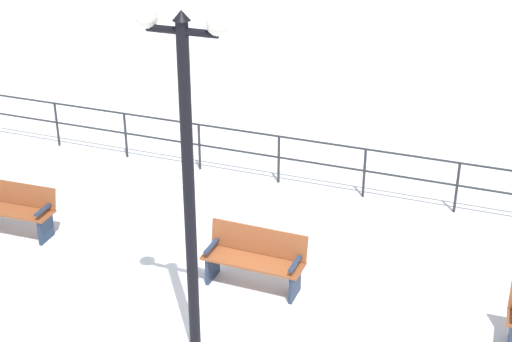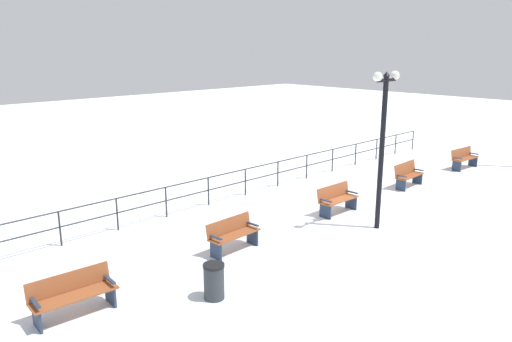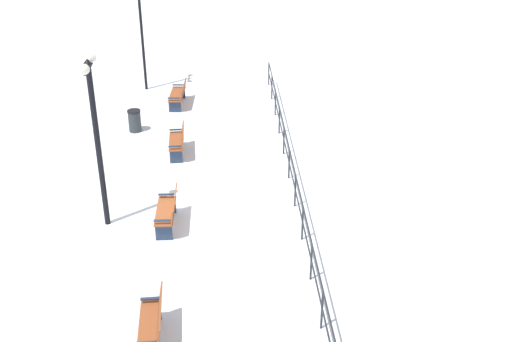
{
  "view_description": "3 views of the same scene",
  "coord_description": "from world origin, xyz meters",
  "px_view_note": "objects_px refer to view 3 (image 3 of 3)",
  "views": [
    {
      "loc": [
        8.86,
        3.5,
        6.54
      ],
      "look_at": [
        -2.17,
        -0.75,
        0.93
      ],
      "focal_mm": 52.54,
      "sensor_mm": 36.0,
      "label": 1
    },
    {
      "loc": [
        9.08,
        -12.43,
        5.31
      ],
      "look_at": [
        -2.8,
        -1.14,
        1.13
      ],
      "focal_mm": 34.53,
      "sensor_mm": 36.0,
      "label": 2
    },
    {
      "loc": [
        -1.72,
        14.53,
        9.15
      ],
      "look_at": [
        -2.55,
        -0.54,
        1.32
      ],
      "focal_mm": 44.28,
      "sensor_mm": 36.0,
      "label": 3
    }
  ],
  "objects_px": {
    "bench_second": "(178,141)",
    "bench_fourth": "(153,323)",
    "bench_nearest": "(179,94)",
    "lamppost_middle": "(95,122)",
    "lamppost_near": "(140,12)",
    "trash_bin": "(135,121)",
    "bench_third": "(168,210)"
  },
  "relations": [
    {
      "from": "bench_nearest",
      "to": "bench_third",
      "type": "distance_m",
      "value": 8.92
    },
    {
      "from": "bench_fourth",
      "to": "lamppost_near",
      "type": "relative_size",
      "value": 0.32
    },
    {
      "from": "bench_second",
      "to": "lamppost_near",
      "type": "distance_m",
      "value": 7.13
    },
    {
      "from": "bench_third",
      "to": "lamppost_middle",
      "type": "distance_m",
      "value": 3.03
    },
    {
      "from": "lamppost_near",
      "to": "trash_bin",
      "type": "bearing_deg",
      "value": 90.55
    },
    {
      "from": "bench_fourth",
      "to": "lamppost_middle",
      "type": "relative_size",
      "value": 0.34
    },
    {
      "from": "bench_nearest",
      "to": "trash_bin",
      "type": "height_order",
      "value": "bench_nearest"
    },
    {
      "from": "bench_fourth",
      "to": "lamppost_middle",
      "type": "bearing_deg",
      "value": -72.86
    },
    {
      "from": "bench_nearest",
      "to": "trash_bin",
      "type": "distance_m",
      "value": 2.87
    },
    {
      "from": "bench_nearest",
      "to": "bench_second",
      "type": "bearing_deg",
      "value": 96.18
    },
    {
      "from": "bench_fourth",
      "to": "lamppost_near",
      "type": "xyz_separation_m",
      "value": [
        1.68,
        -15.28,
        2.72
      ]
    },
    {
      "from": "bench_third",
      "to": "lamppost_near",
      "type": "bearing_deg",
      "value": -80.71
    },
    {
      "from": "bench_fourth",
      "to": "bench_second",
      "type": "bearing_deg",
      "value": -92.76
    },
    {
      "from": "bench_nearest",
      "to": "lamppost_middle",
      "type": "xyz_separation_m",
      "value": [
        1.48,
        8.7,
        2.53
      ]
    },
    {
      "from": "bench_third",
      "to": "trash_bin",
      "type": "xyz_separation_m",
      "value": [
        1.64,
        -6.44,
        -0.08
      ]
    },
    {
      "from": "bench_third",
      "to": "lamppost_near",
      "type": "relative_size",
      "value": 0.32
    },
    {
      "from": "bench_fourth",
      "to": "bench_nearest",
      "type": "bearing_deg",
      "value": -91.79
    },
    {
      "from": "bench_second",
      "to": "bench_fourth",
      "type": "height_order",
      "value": "bench_fourth"
    },
    {
      "from": "lamppost_near",
      "to": "bench_fourth",
      "type": "bearing_deg",
      "value": 96.28
    },
    {
      "from": "bench_second",
      "to": "bench_fourth",
      "type": "xyz_separation_m",
      "value": [
        0.02,
        8.92,
        0.02
      ]
    },
    {
      "from": "lamppost_near",
      "to": "bench_second",
      "type": "bearing_deg",
      "value": 104.95
    },
    {
      "from": "lamppost_near",
      "to": "trash_bin",
      "type": "xyz_separation_m",
      "value": [
        -0.04,
        4.39,
        -2.81
      ]
    },
    {
      "from": "bench_third",
      "to": "trash_bin",
      "type": "bearing_deg",
      "value": -75.26
    },
    {
      "from": "bench_fourth",
      "to": "lamppost_middle",
      "type": "height_order",
      "value": "lamppost_middle"
    },
    {
      "from": "bench_second",
      "to": "trash_bin",
      "type": "xyz_separation_m",
      "value": [
        1.66,
        -1.97,
        -0.07
      ]
    },
    {
      "from": "bench_nearest",
      "to": "bench_third",
      "type": "bearing_deg",
      "value": 94.66
    },
    {
      "from": "lamppost_middle",
      "to": "trash_bin",
      "type": "xyz_separation_m",
      "value": [
        -0.04,
        -6.22,
        -2.59
      ]
    },
    {
      "from": "bench_second",
      "to": "trash_bin",
      "type": "distance_m",
      "value": 2.58
    },
    {
      "from": "lamppost_middle",
      "to": "bench_second",
      "type": "bearing_deg",
      "value": -111.81
    },
    {
      "from": "trash_bin",
      "to": "bench_third",
      "type": "bearing_deg",
      "value": 104.27
    },
    {
      "from": "bench_nearest",
      "to": "lamppost_middle",
      "type": "height_order",
      "value": "lamppost_middle"
    },
    {
      "from": "bench_second",
      "to": "bench_fourth",
      "type": "relative_size",
      "value": 0.99
    }
  ]
}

